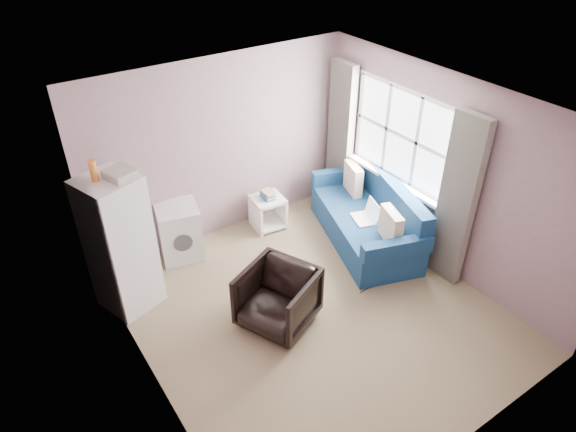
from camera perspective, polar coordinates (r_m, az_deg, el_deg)
name	(u,v)px	position (r m, az deg, el deg)	size (l,w,h in m)	color
room	(317,223)	(5.37, 3.29, -0.78)	(3.84, 4.24, 2.54)	#837256
armchair	(278,296)	(5.76, -1.17, -8.89)	(0.76, 0.71, 0.78)	black
fridge	(120,244)	(6.02, -18.15, -2.96)	(0.73, 0.73, 1.92)	silver
washing_machine	(179,231)	(6.88, -11.99, -1.60)	(0.64, 0.64, 0.75)	silver
side_table	(268,210)	(7.35, -2.25, 0.68)	(0.48, 0.48, 0.59)	white
sofa	(369,220)	(7.14, 9.01, -0.42)	(1.48, 2.19, 0.90)	navy
window_dressing	(393,165)	(6.91, 11.57, 5.63)	(0.17, 2.62, 2.18)	white
floor_cables	(371,285)	(6.56, 9.19, -7.54)	(0.39, 0.17, 0.01)	black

